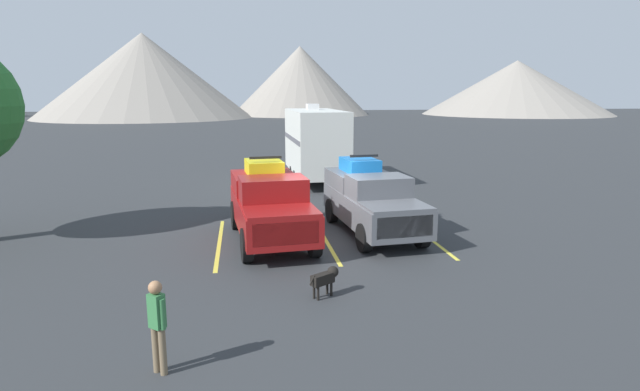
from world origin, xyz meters
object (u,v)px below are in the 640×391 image
Objects in this scene: pickup_truck_a at (270,203)px; dog at (326,277)px; person_a at (157,321)px; camper_trailer_a at (316,142)px; pickup_truck_b at (371,199)px.

pickup_truck_a is 7.40× the size of dog.
person_a is at bearing -139.11° from dog.
camper_trailer_a reaches higher than person_a.
pickup_truck_a is 3.38m from pickup_truck_b.
dog is at bearing -114.28° from pickup_truck_b.
dog is at bearing -78.14° from pickup_truck_a.
pickup_truck_a is at bearing -105.83° from camper_trailer_a.
pickup_truck_b reaches higher than dog.
person_a is (-5.61, -8.03, -0.20)m from pickup_truck_b.
pickup_truck_b is (3.36, 0.41, -0.05)m from pickup_truck_a.
camper_trailer_a is 10.29× the size of dog.
person_a is at bearing -124.94° from pickup_truck_b.
person_a is (-5.19, -17.97, -1.17)m from camper_trailer_a.
pickup_truck_a reaches higher than pickup_truck_b.
pickup_truck_b is 9.80m from person_a.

